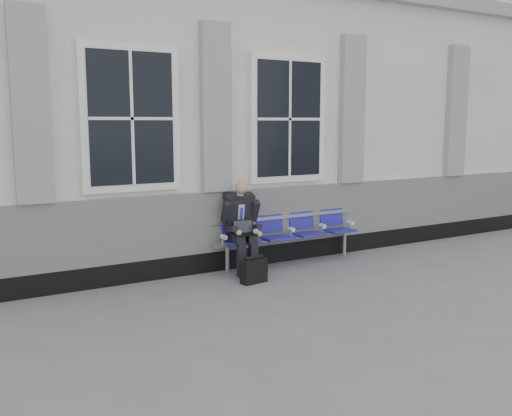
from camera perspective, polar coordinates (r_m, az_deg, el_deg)
ground at (r=7.86m, az=6.80°, el=-7.75°), size 70.00×70.00×0.00m
station_building at (r=10.52m, az=-4.62°, el=8.66°), size 14.40×4.40×4.49m
bench at (r=8.95m, az=3.30°, el=-2.06°), size 2.60×0.47×0.91m
businessman at (r=8.34m, az=-1.48°, el=-1.50°), size 0.57×0.76×1.36m
briefcase at (r=7.91m, az=-0.22°, el=-6.26°), size 0.39×0.22×0.38m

